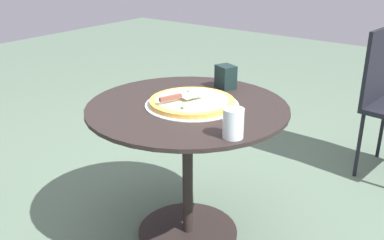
% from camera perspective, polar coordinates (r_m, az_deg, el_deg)
% --- Properties ---
extents(ground_plane, '(10.00, 10.00, 0.00)m').
position_cam_1_polar(ground_plane, '(2.34, -0.54, -14.39)').
color(ground_plane, '#556A57').
extents(patio_table, '(0.93, 0.93, 0.70)m').
position_cam_1_polar(patio_table, '(2.08, -0.59, -2.75)').
color(patio_table, black).
rests_on(patio_table, ground).
extents(pizza_on_tray, '(0.43, 0.43, 0.04)m').
position_cam_1_polar(pizza_on_tray, '(2.01, -0.01, 2.34)').
color(pizza_on_tray, silver).
rests_on(pizza_on_tray, patio_table).
extents(pizza_server, '(0.21, 0.12, 0.02)m').
position_cam_1_polar(pizza_server, '(1.97, -1.55, 3.08)').
color(pizza_server, silver).
rests_on(pizza_server, pizza_on_tray).
extents(drinking_cup, '(0.08, 0.08, 0.12)m').
position_cam_1_polar(drinking_cup, '(1.66, 5.36, -0.42)').
color(drinking_cup, silver).
rests_on(drinking_cup, patio_table).
extents(napkin_dispenser, '(0.11, 0.12, 0.12)m').
position_cam_1_polar(napkin_dispenser, '(2.24, 4.31, 5.60)').
color(napkin_dispenser, black).
rests_on(napkin_dispenser, patio_table).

